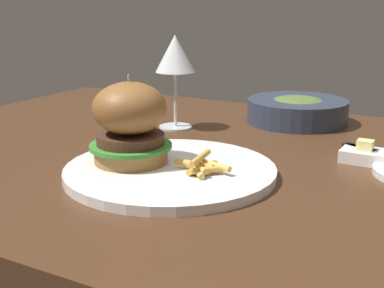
{
  "coord_description": "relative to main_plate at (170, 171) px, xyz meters",
  "views": [
    {
      "loc": [
        0.33,
        -0.77,
        1.0
      ],
      "look_at": [
        -0.05,
        -0.1,
        0.78
      ],
      "focal_mm": 50.0,
      "sensor_mm": 36.0,
      "label": 1
    }
  ],
  "objects": [
    {
      "name": "dining_table",
      "position": [
        0.07,
        0.13,
        -0.09
      ],
      "size": [
        1.39,
        0.86,
        0.74
      ],
      "color": "#472B19",
      "rests_on": "ground"
    },
    {
      "name": "butter_dish",
      "position": [
        0.24,
        0.21,
        0.0
      ],
      "size": [
        0.07,
        0.05,
        0.04
      ],
      "color": "white",
      "rests_on": "dining_table"
    },
    {
      "name": "fries_pile",
      "position": [
        0.05,
        -0.0,
        0.02
      ],
      "size": [
        0.09,
        0.07,
        0.02
      ],
      "color": "gold",
      "rests_on": "main_plate"
    },
    {
      "name": "wine_glass",
      "position": [
        -0.14,
        0.26,
        0.14
      ],
      "size": [
        0.08,
        0.08,
        0.18
      ],
      "color": "silver",
      "rests_on": "dining_table"
    },
    {
      "name": "soup_bowl",
      "position": [
        0.05,
        0.42,
        0.02
      ],
      "size": [
        0.21,
        0.21,
        0.05
      ],
      "color": "#2D384C",
      "rests_on": "dining_table"
    },
    {
      "name": "burger_sandwich",
      "position": [
        -0.06,
        -0.01,
        0.07
      ],
      "size": [
        0.12,
        0.12,
        0.13
      ],
      "color": "#9E6B38",
      "rests_on": "main_plate"
    },
    {
      "name": "main_plate",
      "position": [
        0.0,
        0.0,
        0.0
      ],
      "size": [
        0.31,
        0.31,
        0.01
      ],
      "primitive_type": "cylinder",
      "color": "white",
      "rests_on": "dining_table"
    }
  ]
}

